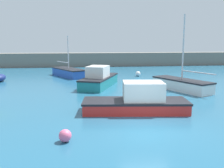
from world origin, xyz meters
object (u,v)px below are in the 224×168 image
motorboat_with_cabin (99,79)px  mooring_buoy_white (138,74)px  mooring_buoy_pink (65,136)px  cabin_cruiser_white (138,101)px  sailboat_short_mast (69,72)px  sailboat_tall_mast (182,84)px

motorboat_with_cabin → mooring_buoy_white: bearing=-16.9°
motorboat_with_cabin → mooring_buoy_pink: 12.84m
cabin_cruiser_white → sailboat_short_mast: (-4.67, 15.80, -0.14)m
sailboat_tall_mast → mooring_buoy_white: size_ratio=10.52×
cabin_cruiser_white → mooring_buoy_pink: cabin_cruiser_white is taller
sailboat_short_mast → motorboat_with_cabin: size_ratio=0.91×
sailboat_short_mast → sailboat_tall_mast: bearing=15.9°
cabin_cruiser_white → mooring_buoy_pink: 5.69m
cabin_cruiser_white → sailboat_short_mast: sailboat_short_mast is taller
cabin_cruiser_white → motorboat_with_cabin: size_ratio=1.00×
sailboat_short_mast → motorboat_with_cabin: sailboat_short_mast is taller
sailboat_short_mast → mooring_buoy_pink: (0.66, -19.83, -0.24)m
cabin_cruiser_white → sailboat_tall_mast: sailboat_tall_mast is taller
motorboat_with_cabin → mooring_buoy_white: size_ratio=10.63×
cabin_cruiser_white → sailboat_tall_mast: 7.87m
sailboat_tall_mast → sailboat_short_mast: sailboat_tall_mast is taller
mooring_buoy_white → mooring_buoy_pink: mooring_buoy_white is taller
mooring_buoy_white → mooring_buoy_pink: bearing=-111.6°
motorboat_with_cabin → mooring_buoy_pink: size_ratio=12.06×
sailboat_tall_mast → mooring_buoy_pink: 13.54m
sailboat_short_mast → mooring_buoy_pink: size_ratio=11.02×
cabin_cruiser_white → mooring_buoy_pink: size_ratio=12.01×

